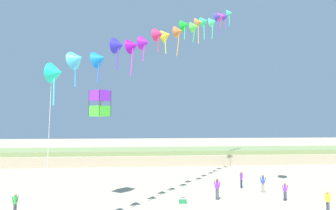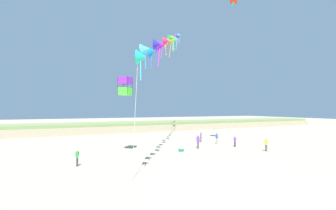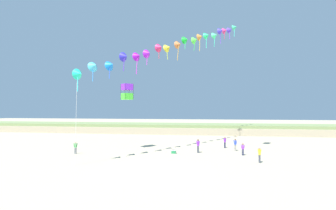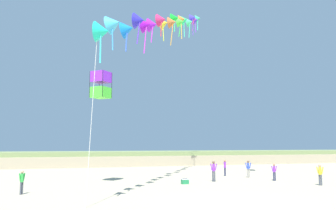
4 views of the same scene
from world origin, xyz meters
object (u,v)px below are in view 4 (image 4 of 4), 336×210
at_px(beach_cooler, 185,181).
at_px(person_near_right, 225,167).
at_px(person_far_right, 248,168).
at_px(person_far_center, 22,180).
at_px(large_kite_mid_trail, 101,85).
at_px(person_near_left, 320,173).
at_px(person_far_left, 214,170).
at_px(person_mid_center, 274,171).

bearing_deg(beach_cooler, person_near_right, 41.03).
bearing_deg(person_far_right, person_far_center, -164.10).
bearing_deg(person_near_right, large_kite_mid_trail, -162.46).
distance_m(person_near_left, person_far_center, 21.82).
xyz_separation_m(person_near_left, person_far_center, (-21.74, 1.93, -0.06)).
xyz_separation_m(large_kite_mid_trail, beach_cooler, (6.68, -1.56, -7.77)).
height_order(person_near_right, person_far_left, person_far_left).
height_order(large_kite_mid_trail, beach_cooler, large_kite_mid_trail).
height_order(person_far_right, person_far_center, person_far_right).
bearing_deg(person_far_right, person_far_left, -153.78).
xyz_separation_m(person_near_left, large_kite_mid_trail, (-16.34, 5.84, 7.03)).
distance_m(person_near_left, person_mid_center, 4.45).
height_order(person_near_left, person_mid_center, person_near_left).
bearing_deg(large_kite_mid_trail, person_near_right, 17.54).
bearing_deg(beach_cooler, large_kite_mid_trail, 166.88).
distance_m(large_kite_mid_trail, beach_cooler, 10.36).
xyz_separation_m(person_far_right, large_kite_mid_trail, (-14.54, -1.77, 7.04)).
bearing_deg(beach_cooler, person_mid_center, 0.03).
relative_size(person_near_left, person_far_right, 1.01).
distance_m(person_near_right, person_far_center, 20.38).
bearing_deg(person_near_right, person_near_left, -73.12).
bearing_deg(person_far_center, person_near_right, 23.47).
height_order(person_mid_center, beach_cooler, person_mid_center).
relative_size(person_far_left, large_kite_mid_trail, 0.82).
xyz_separation_m(person_far_left, person_far_right, (4.84, 2.38, -0.07)).
distance_m(person_far_right, beach_cooler, 8.57).
height_order(person_near_left, person_far_right, person_near_left).
height_order(person_near_right, person_mid_center, person_near_right).
bearing_deg(large_kite_mid_trail, person_far_center, -144.06).
bearing_deg(person_mid_center, person_far_left, 170.25).
bearing_deg(person_mid_center, person_near_left, -74.45).
bearing_deg(person_mid_center, large_kite_mid_trail, 174.15).
distance_m(person_near_left, person_near_right, 10.49).
height_order(person_far_right, large_kite_mid_trail, large_kite_mid_trail).
distance_m(person_near_right, person_far_left, 6.01).
bearing_deg(person_far_center, person_far_left, 12.32).
distance_m(person_far_left, large_kite_mid_trail, 11.96).
relative_size(person_far_left, beach_cooler, 3.05).
xyz_separation_m(person_mid_center, beach_cooler, (-8.47, -0.00, -0.64)).
distance_m(person_mid_center, person_far_left, 5.53).
xyz_separation_m(person_near_right, large_kite_mid_trail, (-13.29, -4.20, 7.05)).
bearing_deg(large_kite_mid_trail, person_mid_center, -5.85).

